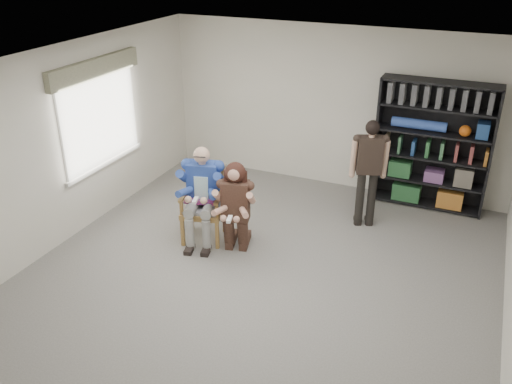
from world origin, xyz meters
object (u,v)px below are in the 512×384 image
at_px(kneeling_woman, 235,209).
at_px(bookshelf, 432,146).
at_px(seated_man, 202,195).
at_px(standing_man, 368,175).
at_px(armchair, 203,205).

xyz_separation_m(kneeling_woman, bookshelf, (2.26, 2.57, 0.39)).
bearing_deg(kneeling_woman, seated_man, 153.55).
bearing_deg(standing_man, seated_man, -167.11).
bearing_deg(kneeling_woman, armchair, 153.55).
relative_size(seated_man, kneeling_woman, 1.09).
bearing_deg(seated_man, kneeling_woman, -26.45).
bearing_deg(standing_man, bookshelf, 33.85).
distance_m(armchair, kneeling_woman, 0.60).
distance_m(armchair, standing_man, 2.51).
xyz_separation_m(armchair, kneeling_woman, (0.58, -0.12, 0.11)).
bearing_deg(armchair, kneeling_woman, -26.45).
distance_m(seated_man, kneeling_woman, 0.60).
distance_m(armchair, seated_man, 0.17).
distance_m(seated_man, bookshelf, 3.77).
relative_size(seated_man, standing_man, 0.85).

